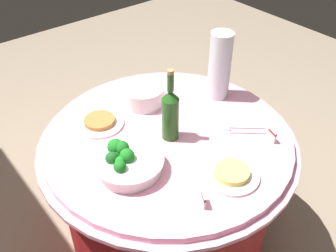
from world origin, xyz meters
The scene contains 11 objects.
ground_plane centered at (0.00, 0.00, 0.00)m, with size 6.00×6.00×0.00m, color gray.
buffet_table centered at (0.00, 0.00, 0.38)m, with size 1.16×1.16×0.74m.
broccoli_bowl centered at (-0.07, 0.26, 0.78)m, with size 0.28×0.28×0.12m.
plate_stack centered at (0.27, -0.07, 0.79)m, with size 0.21×0.21×0.09m.
wine_bottle centered at (-0.02, 0.00, 0.87)m, with size 0.07×0.07×0.34m.
decorative_fruit_vase centered at (0.09, -0.40, 0.89)m, with size 0.11×0.11×0.34m.
serving_tongs centered at (-0.20, -0.29, 0.74)m, with size 0.14×0.15×0.01m.
food_plate_noodles centered at (-0.36, -0.03, 0.75)m, with size 0.22×0.22×0.04m.
food_plate_peanuts centered at (0.26, 0.20, 0.75)m, with size 0.22×0.22×0.03m.
label_placard_front centered at (-0.31, -0.33, 0.77)m, with size 0.05×0.02×0.05m.
label_placard_mid centered at (-0.39, 0.15, 0.77)m, with size 0.05×0.03×0.05m.
Camera 1 is at (-1.03, 0.84, 1.83)m, focal length 41.45 mm.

